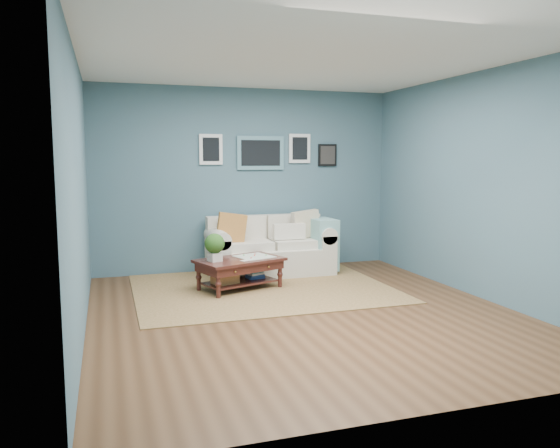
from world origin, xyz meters
name	(u,v)px	position (x,y,z in m)	size (l,w,h in m)	color
room_shell	(303,188)	(0.01, 0.06, 1.36)	(5.00, 5.02, 2.70)	brown
area_rug	(262,288)	(-0.13, 1.18, 0.01)	(3.22, 2.57, 0.01)	brown
loveseat	(275,248)	(0.30, 2.02, 0.38)	(1.81, 0.82, 0.93)	#F0E7CE
coffee_table	(236,264)	(-0.47, 1.22, 0.33)	(1.22, 0.94, 0.75)	black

